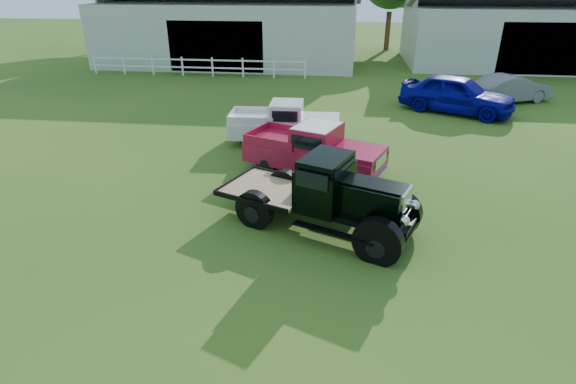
% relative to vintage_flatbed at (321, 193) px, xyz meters
% --- Properties ---
extents(ground, '(120.00, 120.00, 0.00)m').
position_rel_vintage_flatbed_xyz_m(ground, '(-1.01, -1.39, -0.99)').
color(ground, '#294F15').
extents(shed_left, '(18.80, 10.20, 5.60)m').
position_rel_vintage_flatbed_xyz_m(shed_left, '(-8.01, 24.61, 1.81)').
color(shed_left, beige).
rests_on(shed_left, ground).
extents(shed_right, '(16.80, 9.20, 5.20)m').
position_rel_vintage_flatbed_xyz_m(shed_right, '(12.99, 25.61, 1.61)').
color(shed_right, beige).
rests_on(shed_right, ground).
extents(fence_rail, '(14.20, 0.16, 1.20)m').
position_rel_vintage_flatbed_xyz_m(fence_rail, '(-9.01, 18.61, -0.39)').
color(fence_rail, white).
rests_on(fence_rail, ground).
extents(vintage_flatbed, '(5.38, 3.72, 1.98)m').
position_rel_vintage_flatbed_xyz_m(vintage_flatbed, '(0.00, 0.00, 0.00)').
color(vintage_flatbed, black).
rests_on(vintage_flatbed, ground).
extents(red_pickup, '(4.93, 3.34, 1.68)m').
position_rel_vintage_flatbed_xyz_m(red_pickup, '(-0.42, 3.47, -0.15)').
color(red_pickup, '#A31432').
rests_on(red_pickup, ground).
extents(white_pickup, '(4.37, 1.79, 1.59)m').
position_rel_vintage_flatbed_xyz_m(white_pickup, '(-1.75, 6.31, -0.20)').
color(white_pickup, silver).
rests_on(white_pickup, ground).
extents(misc_car_blue, '(5.52, 4.23, 1.76)m').
position_rel_vintage_flatbed_xyz_m(misc_car_blue, '(5.72, 11.63, -0.11)').
color(misc_car_blue, '#06047D').
rests_on(misc_car_blue, ground).
extents(misc_car_grey, '(4.43, 3.12, 1.39)m').
position_rel_vintage_flatbed_xyz_m(misc_car_grey, '(8.90, 14.00, -0.30)').
color(misc_car_grey, slate).
rests_on(misc_car_grey, ground).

